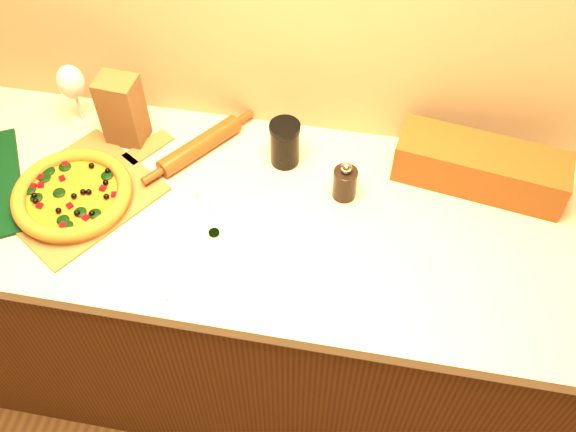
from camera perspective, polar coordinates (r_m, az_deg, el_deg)
The scene contains 11 objects.
cabinet at distance 2.01m, azimuth -2.20°, elevation -7.90°, with size 2.80×0.65×0.86m, color #451F0E.
countertop at distance 1.64m, azimuth -2.68°, elevation 0.05°, with size 2.84×0.68×0.04m, color #BEB594.
pizza_peel at distance 1.74m, azimuth -17.80°, elevation 2.09°, with size 0.46×0.51×0.01m.
pizza at distance 1.71m, azimuth -18.61°, elevation 1.81°, with size 0.30×0.30×0.04m.
bottle_cap at distance 1.59m, azimuth -6.59°, elevation -1.48°, with size 0.03×0.03×0.01m, color black.
pepper_grinder at distance 1.63m, azimuth 5.08°, elevation 2.99°, with size 0.06×0.06×0.12m.
rolling_pin at distance 1.76m, azimuth -7.86°, elevation 6.21°, with size 0.24×0.32×0.05m.
bread_bag at distance 1.71m, azimuth 16.72°, elevation 4.21°, with size 0.43×0.14×0.12m, color brown.
wine_glass at distance 1.85m, azimuth -18.71°, elevation 11.10°, with size 0.08×0.08×0.19m.
paper_bag at distance 1.78m, azimuth -14.50°, elevation 9.07°, with size 0.10×0.08×0.21m, color brown.
dark_jar at distance 1.69m, azimuth -0.28°, elevation 6.48°, with size 0.08×0.08×0.13m.
Camera 1 is at (0.26, 0.44, 2.17)m, focal length 40.00 mm.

